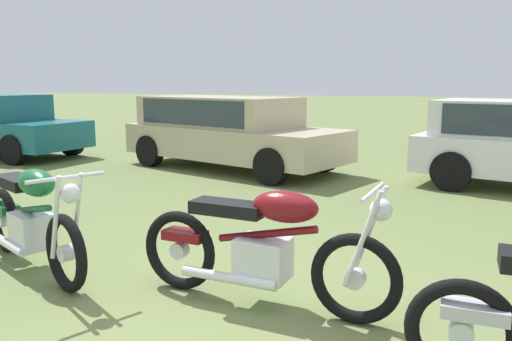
{
  "coord_description": "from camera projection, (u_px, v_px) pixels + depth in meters",
  "views": [
    {
      "loc": [
        1.49,
        -3.36,
        1.73
      ],
      "look_at": [
        -0.8,
        2.16,
        0.71
      ],
      "focal_mm": 36.5,
      "sensor_mm": 36.0,
      "label": 1
    }
  ],
  "objects": [
    {
      "name": "motorcycle_maroon",
      "position": [
        263.0,
        246.0,
        4.0
      ],
      "size": [
        2.17,
        0.64,
        1.02
      ],
      "rotation": [
        0.0,
        0.0,
        -0.05
      ],
      "color": "black",
      "rests_on": "ground"
    },
    {
      "name": "ground_plane",
      "position": [
        244.0,
        314.0,
        3.91
      ],
      "size": [
        120.0,
        120.0,
        0.0
      ],
      "primitive_type": "plane",
      "color": "olive"
    },
    {
      "name": "car_beige",
      "position": [
        226.0,
        127.0,
        10.42
      ],
      "size": [
        4.88,
        3.0,
        1.43
      ],
      "rotation": [
        0.0,
        0.0,
        -0.29
      ],
      "color": "#BCAD8C",
      "rests_on": "ground"
    },
    {
      "name": "motorcycle_green",
      "position": [
        31.0,
        219.0,
        4.76
      ],
      "size": [
        1.97,
        1.08,
        1.02
      ],
      "rotation": [
        0.0,
        0.0,
        -0.41
      ],
      "color": "black",
      "rests_on": "ground"
    }
  ]
}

